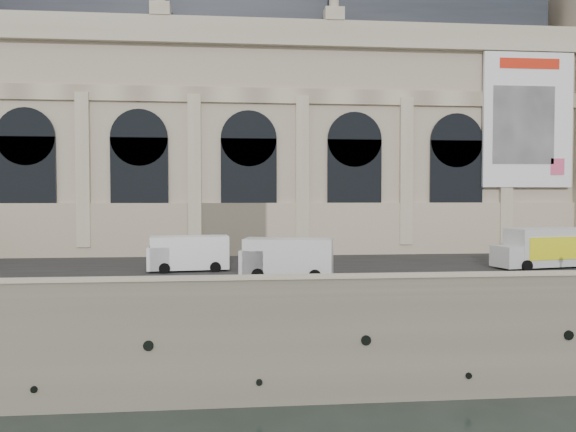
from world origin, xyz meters
name	(u,v)px	position (x,y,z in m)	size (l,w,h in m)	color
ground	(331,404)	(0.00, 0.00, 0.00)	(260.00, 260.00, 0.00)	black
quay	(280,269)	(0.00, 35.00, 3.00)	(160.00, 70.00, 6.00)	gray
street	(301,266)	(0.00, 14.00, 6.03)	(160.00, 24.00, 0.06)	#2D2D2D
parapet	(329,286)	(0.00, 0.60, 6.62)	(160.00, 1.40, 1.21)	gray
museum	(228,121)	(-5.98, 30.86, 19.72)	(69.00, 18.70, 29.10)	#B6A68C
van_b	(283,258)	(-2.05, 7.42, 7.42)	(6.60, 3.68, 2.77)	silver
van_c	(185,253)	(-9.08, 11.80, 7.36)	(6.18, 2.96, 2.66)	white
box_truck	(544,248)	(18.77, 11.03, 7.58)	(8.13, 3.99, 3.14)	silver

